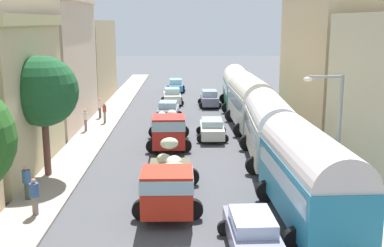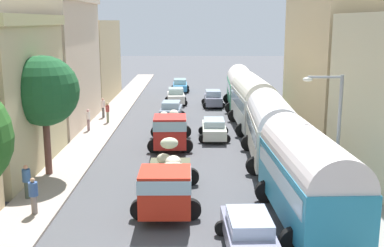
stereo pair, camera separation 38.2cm
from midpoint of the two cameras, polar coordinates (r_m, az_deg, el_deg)
The scene contains 25 objects.
ground_plane at distance 40.04m, azimuth 0.23°, elevation 0.16°, with size 154.00×154.00×0.00m, color #48494D.
sidewalk_left at distance 40.62m, azimuth -10.05°, elevation 0.24°, with size 2.50×70.00×0.14m, color #A49589.
sidewalk_right at distance 40.73m, azimuth 10.49°, elevation 0.26°, with size 2.50×70.00×0.14m, color gray.
building_left_2 at distance 39.48m, azimuth -15.73°, elevation 7.29°, with size 5.03×11.80×10.49m.
building_left_3 at distance 51.82m, azimuth -12.61°, elevation 7.25°, with size 5.68×12.53×8.33m.
building_right_2 at distance 39.71m, azimuth 17.08°, elevation 8.85°, with size 5.71×14.60×12.80m.
parked_bus_0 at distance 20.25m, azimuth 13.90°, elevation -5.84°, with size 3.57×8.40×3.98m.
parked_bus_1 at distance 28.76m, azimuth 9.62°, elevation -0.37°, with size 3.55×8.15×3.95m.
parked_bus_2 at distance 37.48m, azimuth 7.32°, elevation 2.76°, with size 3.48×8.77×4.11m.
parked_bus_3 at distance 46.34m, azimuth 5.89°, elevation 4.40°, with size 3.47×8.71×3.88m.
cargo_truck_0 at distance 21.75m, azimuth -2.68°, elevation -6.91°, with size 3.05×7.29×2.40m.
cargo_truck_1 at distance 31.73m, azimuth -2.47°, elevation -0.67°, with size 3.05×6.84×2.38m.
car_0 at distance 40.67m, azimuth -2.42°, elevation 1.50°, with size 2.35×3.78×1.62m.
car_1 at distance 48.59m, azimuth -1.91°, elevation 3.26°, with size 2.39×3.85×1.65m.
car_2 at distance 57.34m, azimuth -1.45°, elevation 4.56°, with size 2.29×4.30×1.52m.
car_3 at distance 18.10m, azimuth 7.19°, elevation -12.72°, with size 2.39×4.30×1.40m.
car_4 at distance 34.36m, azimuth 2.73°, elevation -0.62°, with size 2.25×4.07×1.42m.
car_5 at distance 47.27m, azimuth 2.53°, elevation 2.99°, with size 2.24×3.93×1.61m.
pedestrian_0 at distance 23.73m, azimuth -18.79°, elevation -6.46°, with size 0.51×0.51×1.76m.
pedestrian_1 at distance 37.00m, azimuth -12.14°, elevation 0.53°, with size 0.41×0.41×1.78m.
pedestrian_2 at distance 41.81m, azimuth -10.46°, elevation 1.95°, with size 0.44×0.44×1.84m.
pedestrian_3 at distance 39.64m, azimuth -9.93°, elevation 1.39°, with size 0.40×0.40×1.79m.
pedestrian_4 at distance 21.80m, azimuth -18.01°, elevation -8.07°, with size 0.53×0.53×1.76m.
streetlamp_near at distance 22.55m, azimuth 16.66°, elevation -0.39°, with size 1.82×0.28×5.96m.
roadside_tree_1 at distance 26.37m, azimuth -16.98°, elevation 3.67°, with size 3.72×3.72×6.54m.
Camera 2 is at (-0.12, -12.17, 8.29)m, focal length 44.96 mm.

